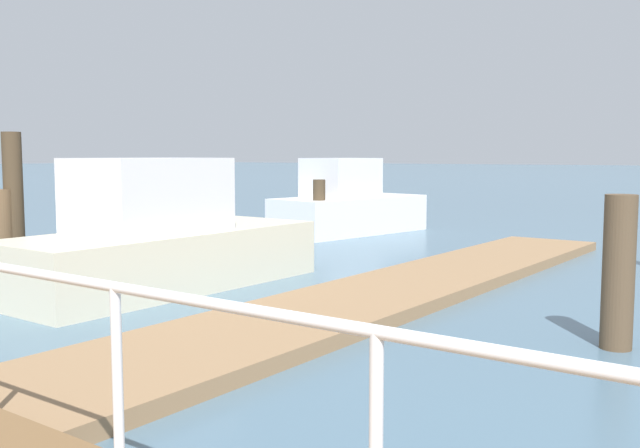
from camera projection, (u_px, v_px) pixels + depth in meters
name	position (u px, v px, depth m)	size (l,w,h in m)	color
floating_dock	(397.00, 290.00, 10.94)	(14.66, 2.00, 0.18)	#93704C
boardwalk_railing	(116.00, 325.00, 3.90)	(0.06, 23.50, 1.08)	white
dock_piling_0	(618.00, 272.00, 7.90)	(0.35, 0.35, 1.73)	brown
dock_piling_1	(3.00, 240.00, 11.41)	(0.34, 0.34, 1.62)	brown
dock_piling_2	(14.00, 211.00, 11.49)	(0.30, 0.30, 2.53)	#473826
dock_piling_4	(319.00, 210.00, 18.23)	(0.32, 0.32, 1.54)	#473826
moored_boat_0	(347.00, 206.00, 19.68)	(4.80, 2.57, 2.08)	white
moored_boat_1	(161.00, 241.00, 11.51)	(5.38, 2.03, 2.12)	beige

